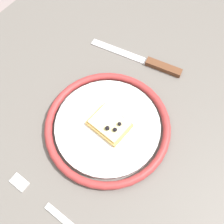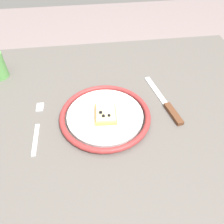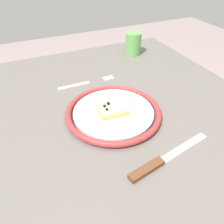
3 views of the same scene
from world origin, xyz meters
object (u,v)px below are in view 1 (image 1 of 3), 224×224
(dining_table, at_px, (126,134))
(knife, at_px, (151,63))
(pizza_slice_near, at_px, (110,124))
(fork, at_px, (49,207))
(plate, at_px, (108,126))

(dining_table, distance_m, knife, 0.19)
(pizza_slice_near, xyz_separation_m, knife, (0.20, 0.02, -0.02))
(dining_table, bearing_deg, pizza_slice_near, 155.19)
(pizza_slice_near, height_order, knife, pizza_slice_near)
(pizza_slice_near, relative_size, fork, 0.43)
(pizza_slice_near, height_order, fork, pizza_slice_near)
(plate, xyz_separation_m, knife, (0.20, 0.02, -0.01))
(pizza_slice_near, bearing_deg, dining_table, -24.81)
(dining_table, height_order, knife, knife)
(plate, relative_size, pizza_slice_near, 3.16)
(plate, height_order, pizza_slice_near, pizza_slice_near)
(dining_table, xyz_separation_m, plate, (-0.04, 0.02, 0.10))
(knife, bearing_deg, dining_table, -165.70)
(pizza_slice_near, bearing_deg, knife, 5.84)
(knife, bearing_deg, fork, -176.40)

